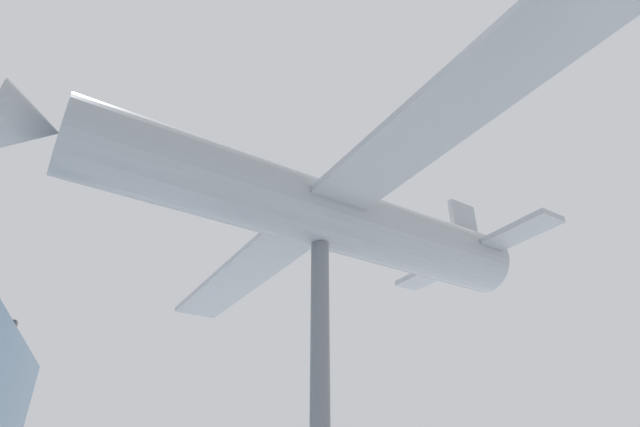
% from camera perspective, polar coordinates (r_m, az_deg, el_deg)
% --- Properties ---
extents(support_pylon_central, '(0.47, 0.47, 7.83)m').
position_cam_1_polar(support_pylon_central, '(12.18, 0.00, -20.33)').
color(support_pylon_central, slate).
rests_on(support_pylon_central, ground_plane).
extents(suspended_airplane, '(20.18, 14.92, 3.09)m').
position_cam_1_polar(suspended_airplane, '(13.73, -0.83, 0.29)').
color(suspended_airplane, '#93999E').
rests_on(suspended_airplane, support_pylon_central).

